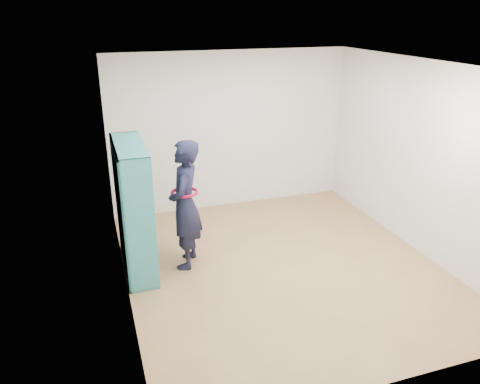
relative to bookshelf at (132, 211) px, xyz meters
name	(u,v)px	position (x,y,z in m)	size (l,w,h in m)	color
floor	(281,266)	(1.84, -0.59, -0.81)	(4.50, 4.50, 0.00)	olive
ceiling	(289,65)	(1.84, -0.59, 1.79)	(4.50, 4.50, 0.00)	white
wall_left	(119,193)	(-0.16, -0.59, 0.49)	(0.02, 4.50, 2.60)	silver
wall_right	(420,158)	(3.84, -0.59, 0.49)	(0.02, 4.50, 2.60)	silver
wall_back	(231,131)	(1.84, 1.66, 0.49)	(4.00, 0.02, 2.60)	silver
wall_front	(396,261)	(1.84, -2.84, 0.49)	(4.00, 0.02, 2.60)	silver
bookshelf	(132,211)	(0.00, 0.00, 0.00)	(0.37, 1.26, 1.68)	#277A79
person	(185,205)	(0.66, -0.13, 0.04)	(0.61, 0.73, 1.71)	black
smartphone	(175,194)	(0.57, -0.01, 0.15)	(0.04, 0.09, 0.12)	silver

